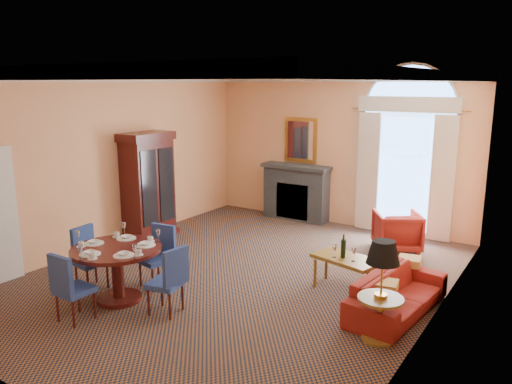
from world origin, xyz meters
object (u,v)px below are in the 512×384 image
Objects in this scene: armchair at (397,231)px; coffee_table at (346,260)px; sofa at (398,294)px; dining_table at (117,261)px; side_table at (382,278)px; armoire at (148,188)px.

coffee_table is at bearing 55.70° from armchair.
sofa is at bearing -8.02° from coffee_table.
dining_table is 1.57× the size of armchair.
dining_table is 3.92m from sofa.
side_table is at bearing -170.51° from sofa.
armoire is 2.62× the size of armchair.
sofa is at bearing 93.34° from side_table.
sofa is (5.27, -0.64, -0.75)m from armoire.
armoire is at bearing -8.86° from armchair.
dining_table is 0.69× the size of sofa.
dining_table is 1.16× the size of coffee_table.
side_table is (0.88, -3.41, 0.44)m from armchair.
dining_table reaches higher than armchair.
coffee_table is (4.36, -0.28, -0.56)m from armoire.
sofa is at bearing -6.87° from armoire.
coffee_table is at bearing 40.29° from dining_table.
dining_table is at bearing -164.91° from side_table.
coffee_table is (-0.91, 0.36, 0.19)m from sofa.
side_table is at bearing -38.24° from coffee_table.
dining_table is at bearing -126.20° from coffee_table.
sofa is (3.46, 1.80, -0.33)m from dining_table.
armoire reaches higher than sofa.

